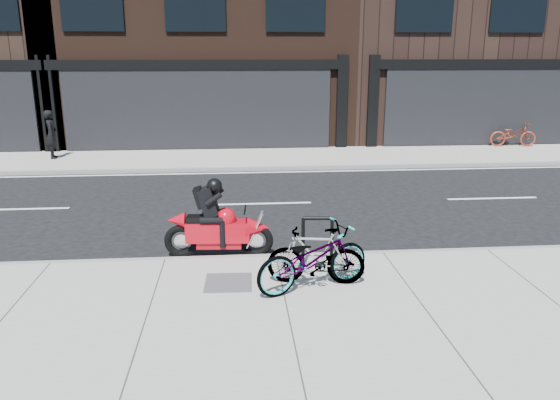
{
  "coord_description": "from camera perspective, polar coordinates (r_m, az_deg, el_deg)",
  "views": [
    {
      "loc": [
        -0.71,
        -11.28,
        3.75
      ],
      "look_at": [
        0.16,
        -0.94,
        0.9
      ],
      "focal_mm": 35.0,
      "sensor_mm": 36.0,
      "label": 1
    }
  ],
  "objects": [
    {
      "name": "bicycle_rear",
      "position": [
        8.72,
        3.78,
        -5.86
      ],
      "size": [
        1.61,
        0.68,
        0.94
      ],
      "primitive_type": "imported",
      "rotation": [
        0.0,
        0.0,
        4.56
      ],
      "color": "gray",
      "rests_on": "sidewalk_near"
    },
    {
      "name": "pedestrian",
      "position": [
        20.47,
        -22.76,
        6.34
      ],
      "size": [
        0.51,
        0.67,
        1.66
      ],
      "primitive_type": "imported",
      "rotation": [
        0.0,
        0.0,
        1.78
      ],
      "color": "black",
      "rests_on": "sidewalk_far"
    },
    {
      "name": "motorcycle",
      "position": [
        10.17,
        -5.98,
        -2.66
      ],
      "size": [
        2.04,
        0.55,
        1.52
      ],
      "rotation": [
        0.0,
        0.0,
        -0.06
      ],
      "color": "black",
      "rests_on": "ground"
    },
    {
      "name": "bicycle_far",
      "position": [
        23.2,
        23.18,
        6.31
      ],
      "size": [
        1.81,
        0.79,
        0.92
      ],
      "primitive_type": "imported",
      "rotation": [
        0.0,
        0.0,
        1.47
      ],
      "color": "maroon",
      "rests_on": "sidewalk_far"
    },
    {
      "name": "ground",
      "position": [
        11.91,
        -1.16,
        -3.0
      ],
      "size": [
        120.0,
        120.0,
        0.0
      ],
      "primitive_type": "plane",
      "color": "black",
      "rests_on": "ground"
    },
    {
      "name": "bike_rack",
      "position": [
        9.31,
        3.93,
        -3.99
      ],
      "size": [
        0.55,
        0.1,
        0.92
      ],
      "rotation": [
        0.0,
        0.0,
        -0.08
      ],
      "color": "black",
      "rests_on": "sidewalk_near"
    },
    {
      "name": "utility_grate",
      "position": [
        8.93,
        -5.42,
        -8.57
      ],
      "size": [
        0.78,
        0.78,
        0.02
      ],
      "primitive_type": "cube",
      "rotation": [
        0.0,
        0.0,
        -0.03
      ],
      "color": "#444447",
      "rests_on": "sidewalk_near"
    },
    {
      "name": "sidewalk_near",
      "position": [
        7.32,
        1.45,
        -14.89
      ],
      "size": [
        60.0,
        6.0,
        0.13
      ],
      "primitive_type": "cube",
      "color": "gray",
      "rests_on": "ground"
    },
    {
      "name": "sidewalk_far",
      "position": [
        19.4,
        -2.64,
        4.39
      ],
      "size": [
        60.0,
        3.5,
        0.13
      ],
      "primitive_type": "cube",
      "color": "gray",
      "rests_on": "ground"
    },
    {
      "name": "bicycle_front",
      "position": [
        8.53,
        3.47,
        -6.07
      ],
      "size": [
        2.05,
        1.37,
        1.02
      ],
      "primitive_type": "imported",
      "rotation": [
        0.0,
        0.0,
        1.96
      ],
      "color": "gray",
      "rests_on": "sidewalk_near"
    }
  ]
}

